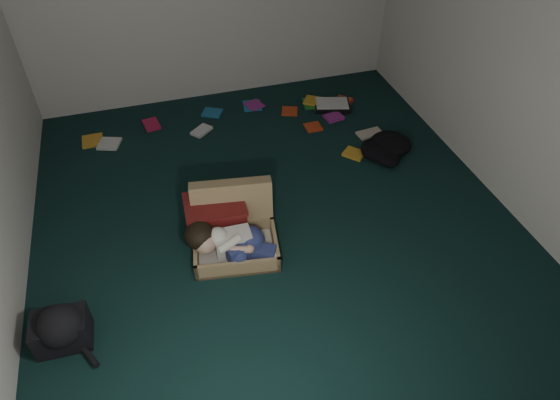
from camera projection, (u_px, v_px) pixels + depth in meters
floor at (275, 219)px, 4.30m from camera, size 4.50×4.50×0.00m
wall_front at (445, 373)px, 1.83m from camera, size 4.50×0.00×4.50m
wall_right at (521, 47)px, 3.86m from camera, size 0.00×4.50×4.50m
suitcase at (234, 230)px, 4.00m from camera, size 0.75×0.73×0.48m
person at (230, 242)px, 3.85m from camera, size 0.69×0.42×0.30m
maroon_bin at (216, 218)px, 4.07m from camera, size 0.50×0.40×0.33m
backpack at (61, 330)px, 3.32m from camera, size 0.46×0.37×0.27m
clothing_pile at (393, 151)px, 4.91m from camera, size 0.55×0.51×0.14m
paper_tray at (332, 105)px, 5.65m from camera, size 0.46×0.40×0.06m
book_scatter at (258, 123)px, 5.40m from camera, size 3.01×1.45×0.02m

